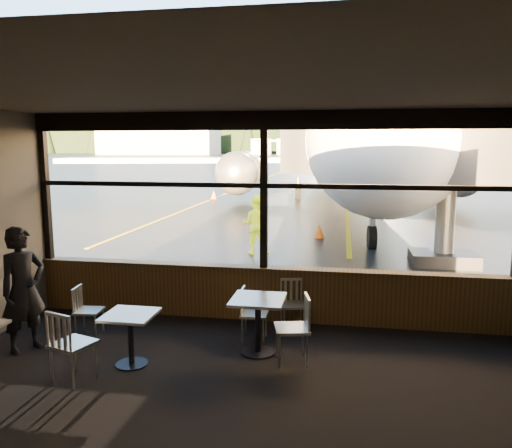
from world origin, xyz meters
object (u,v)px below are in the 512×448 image
(jet_bridge, at_px, (435,161))
(chair_near_n, at_px, (293,305))
(chair_mid_w, at_px, (89,311))
(ground_crew, at_px, (256,225))
(cafe_table_near, at_px, (258,326))
(chair_near_w, at_px, (254,314))
(passenger, at_px, (23,290))
(chair_mid_s, at_px, (73,345))
(cone_nose, at_px, (319,231))
(cafe_table_mid, at_px, (131,340))
(airliner, at_px, (345,93))
(chair_near_e, at_px, (292,329))
(cone_wing, at_px, (214,195))

(jet_bridge, bearing_deg, chair_near_n, -117.46)
(chair_mid_w, distance_m, ground_crew, 6.61)
(cafe_table_near, distance_m, chair_near_w, 0.48)
(chair_mid_w, xyz_separation_m, passenger, (-0.63, -0.66, 0.51))
(passenger, xyz_separation_m, ground_crew, (2.15, 7.09, -0.10))
(chair_mid_s, bearing_deg, cone_nose, 94.68)
(cafe_table_near, relative_size, ground_crew, 0.50)
(cafe_table_mid, distance_m, chair_mid_w, 1.39)
(cafe_table_near, height_order, passenger, passenger)
(airliner, height_order, jet_bridge, airliner)
(chair_near_n, bearing_deg, cafe_table_near, 54.12)
(cafe_table_mid, bearing_deg, cone_nose, 78.59)
(passenger, bearing_deg, cafe_table_mid, -71.37)
(cafe_table_mid, height_order, chair_near_n, chair_near_n)
(cafe_table_mid, xyz_separation_m, chair_near_e, (2.13, 0.45, 0.11))
(cafe_table_mid, bearing_deg, cafe_table_near, 22.77)
(jet_bridge, xyz_separation_m, chair_mid_s, (-5.60, -8.14, -2.08))
(airliner, bearing_deg, chair_mid_s, -102.63)
(cafe_table_near, height_order, cone_wing, cafe_table_near)
(airliner, relative_size, ground_crew, 23.02)
(airliner, distance_m, chair_near_e, 21.44)
(chair_mid_w, xyz_separation_m, cone_wing, (-3.40, 20.58, -0.17))
(cone_nose, height_order, cone_wing, cone_wing)
(airliner, height_order, chair_near_w, airliner)
(chair_mid_s, xyz_separation_m, ground_crew, (0.96, 7.85, 0.34))
(chair_mid_s, xyz_separation_m, cone_nose, (2.56, 10.67, -0.25))
(chair_near_e, bearing_deg, airliner, -14.22)
(airliner, xyz_separation_m, jet_bridge, (2.35, -13.64, -3.18))
(cafe_table_near, height_order, chair_near_n, chair_near_n)
(jet_bridge, relative_size, cafe_table_near, 14.33)
(cafe_table_mid, bearing_deg, jet_bridge, 56.18)
(airliner, xyz_separation_m, chair_near_e, (-0.60, -20.77, -5.26))
(cafe_table_mid, bearing_deg, cone_wing, 101.79)
(cafe_table_mid, height_order, passenger, passenger)
(cafe_table_mid, xyz_separation_m, chair_mid_w, (-1.08, 0.87, 0.04))
(chair_near_e, bearing_deg, chair_near_n, -7.37)
(chair_mid_s, relative_size, passenger, 0.53)
(chair_mid_s, relative_size, cone_wing, 2.03)
(cone_nose, bearing_deg, chair_mid_w, -108.64)
(cone_wing, bearing_deg, chair_near_e, -72.53)
(chair_near_n, height_order, passenger, passenger)
(cafe_table_near, height_order, chair_mid_s, chair_mid_s)
(jet_bridge, distance_m, cafe_table_mid, 9.39)
(chair_mid_w, height_order, cone_nose, chair_mid_w)
(jet_bridge, relative_size, chair_near_n, 14.23)
(ground_crew, bearing_deg, jet_bridge, -173.24)
(chair_mid_s, relative_size, ground_crew, 0.59)
(chair_near_n, distance_m, cone_wing, 20.80)
(ground_crew, height_order, cone_nose, ground_crew)
(airliner, distance_m, cafe_table_near, 21.25)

